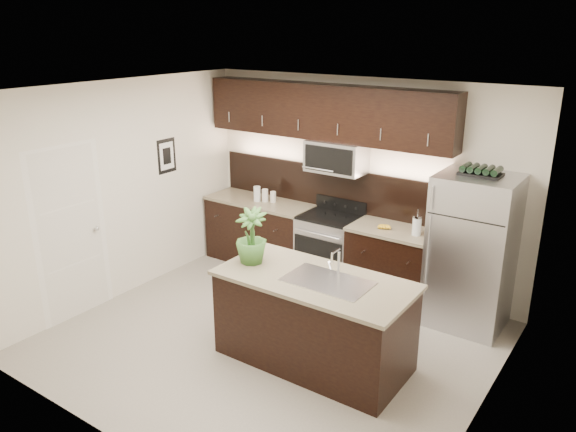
# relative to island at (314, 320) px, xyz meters

# --- Properties ---
(ground) EXTENTS (4.50, 4.50, 0.00)m
(ground) POSITION_rel_island_xyz_m (-0.60, 0.06, -0.47)
(ground) COLOR gray
(ground) RESTS_ON ground
(room_walls) EXTENTS (4.52, 4.02, 2.71)m
(room_walls) POSITION_rel_island_xyz_m (-0.71, 0.02, 1.22)
(room_walls) COLOR silver
(room_walls) RESTS_ON ground
(counter_run) EXTENTS (3.51, 0.65, 0.94)m
(counter_run) POSITION_rel_island_xyz_m (-1.06, 1.75, -0.00)
(counter_run) COLOR black
(counter_run) RESTS_ON ground
(upper_fixtures) EXTENTS (3.49, 0.40, 1.66)m
(upper_fixtures) POSITION_rel_island_xyz_m (-1.03, 1.89, 1.67)
(upper_fixtures) COLOR black
(upper_fixtures) RESTS_ON counter_run
(island) EXTENTS (1.96, 0.96, 0.94)m
(island) POSITION_rel_island_xyz_m (0.00, 0.00, 0.00)
(island) COLOR black
(island) RESTS_ON ground
(sink_faucet) EXTENTS (0.84, 0.50, 0.28)m
(sink_faucet) POSITION_rel_island_xyz_m (0.15, 0.01, 0.48)
(sink_faucet) COLOR silver
(sink_faucet) RESTS_ON island
(refrigerator) EXTENTS (0.85, 0.77, 1.77)m
(refrigerator) POSITION_rel_island_xyz_m (1.03, 1.69, 0.41)
(refrigerator) COLOR #B2B2B7
(refrigerator) RESTS_ON ground
(wine_rack) EXTENTS (0.44, 0.27, 0.10)m
(wine_rack) POSITION_rel_island_xyz_m (1.03, 1.69, 1.35)
(wine_rack) COLOR black
(wine_rack) RESTS_ON refrigerator
(plant) EXTENTS (0.40, 0.40, 0.58)m
(plant) POSITION_rel_island_xyz_m (-0.75, -0.04, 0.76)
(plant) COLOR #366528
(plant) RESTS_ON island
(canisters) EXTENTS (0.30, 0.18, 0.21)m
(canisters) POSITION_rel_island_xyz_m (-1.94, 1.73, 0.56)
(canisters) COLOR silver
(canisters) RESTS_ON counter_run
(french_press) EXTENTS (0.11, 0.11, 0.32)m
(french_press) POSITION_rel_island_xyz_m (0.36, 1.70, 0.59)
(french_press) COLOR silver
(french_press) RESTS_ON counter_run
(bananas) EXTENTS (0.20, 0.19, 0.05)m
(bananas) POSITION_rel_island_xyz_m (-0.10, 1.67, 0.49)
(bananas) COLOR gold
(bananas) RESTS_ON counter_run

